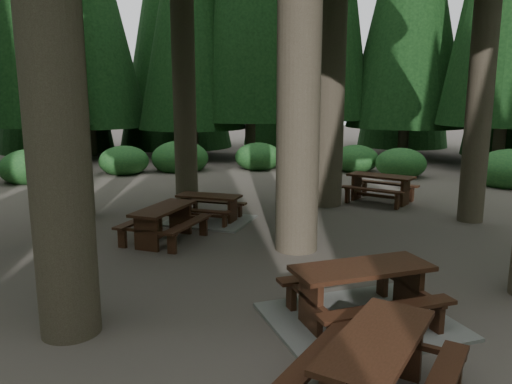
{
  "coord_description": "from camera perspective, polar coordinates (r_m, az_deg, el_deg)",
  "views": [
    {
      "loc": [
        -1.06,
        -9.3,
        3.07
      ],
      "look_at": [
        0.04,
        0.66,
        1.1
      ],
      "focal_mm": 35.0,
      "sensor_mm": 36.0,
      "label": 1
    }
  ],
  "objects": [
    {
      "name": "picnic_table_c",
      "position": [
        12.25,
        -5.38,
        -2.43
      ],
      "size": [
        2.46,
        2.29,
        0.66
      ],
      "rotation": [
        0.0,
        0.0,
        -0.43
      ],
      "color": "gray",
      "rests_on": "ground"
    },
    {
      "name": "picnic_table_d",
      "position": [
        14.77,
        14.02,
        0.87
      ],
      "size": [
        2.35,
        2.32,
        0.79
      ],
      "rotation": [
        0.0,
        0.0,
        -0.72
      ],
      "color": "#331B0F",
      "rests_on": "ground"
    },
    {
      "name": "picnic_table_b",
      "position": [
        10.68,
        -10.47,
        -3.02
      ],
      "size": [
        2.01,
        2.16,
        0.74
      ],
      "rotation": [
        0.0,
        0.0,
        1.11
      ],
      "color": "#331B0F",
      "rests_on": "ground"
    },
    {
      "name": "shrub_ring",
      "position": [
        10.55,
        3.56,
        -3.56
      ],
      "size": [
        23.86,
        24.64,
        1.49
      ],
      "color": "#1C5326",
      "rests_on": "ground"
    },
    {
      "name": "picnic_table_e",
      "position": [
        5.25,
        13.59,
        -18.33
      ],
      "size": [
        2.23,
        2.3,
        0.78
      ],
      "rotation": [
        0.0,
        0.0,
        0.92
      ],
      "color": "#331B0F",
      "rests_on": "ground"
    },
    {
      "name": "picnic_table_a",
      "position": [
        7.07,
        11.89,
        -12.35
      ],
      "size": [
        2.79,
        2.47,
        0.82
      ],
      "rotation": [
        0.0,
        0.0,
        0.22
      ],
      "color": "gray",
      "rests_on": "ground"
    },
    {
      "name": "ground",
      "position": [
        9.85,
        0.2,
        -7.03
      ],
      "size": [
        80.0,
        80.0,
        0.0
      ],
      "primitive_type": "plane",
      "color": "#564D46",
      "rests_on": "ground"
    }
  ]
}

